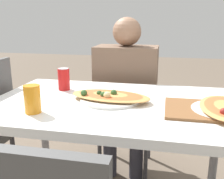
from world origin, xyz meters
TOP-DOWN VIEW (x-y plane):
  - dining_table at (0.00, 0.00)m, footprint 1.23×0.78m
  - chair_far_seated at (-0.04, 0.72)m, footprint 0.40×0.40m
  - person_seated at (-0.04, 0.61)m, footprint 0.44×0.29m
  - pizza_main at (-0.02, 0.02)m, footprint 0.43×0.30m
  - soda_can at (-0.33, 0.16)m, footprint 0.07×0.07m
  - drink_glass at (-0.31, -0.23)m, footprint 0.07×0.07m
  - serving_tray at (0.46, -0.05)m, footprint 0.43×0.28m

SIDE VIEW (x-z plane):
  - chair_far_seated at x=-0.04m, z-range 0.06..0.98m
  - dining_table at x=0.00m, z-range 0.30..1.05m
  - person_seated at x=-0.04m, z-range 0.11..1.27m
  - serving_tray at x=0.46m, z-range 0.75..0.76m
  - pizza_main at x=-0.02m, z-range 0.74..0.80m
  - drink_glass at x=-0.31m, z-range 0.75..0.87m
  - soda_can at x=-0.33m, z-range 0.75..0.88m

